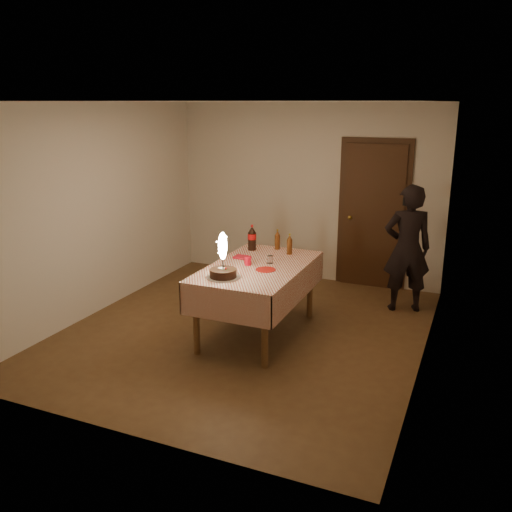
% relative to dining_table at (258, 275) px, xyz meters
% --- Properties ---
extents(ground, '(4.00, 4.50, 0.01)m').
position_rel_dining_table_xyz_m(ground, '(-0.16, 0.00, -0.72)').
color(ground, brown).
rests_on(ground, ground).
extents(room_shell, '(4.04, 4.54, 2.62)m').
position_rel_dining_table_xyz_m(room_shell, '(-0.13, 0.08, 0.94)').
color(room_shell, beige).
rests_on(room_shell, ground).
extents(dining_table, '(1.02, 1.72, 0.83)m').
position_rel_dining_table_xyz_m(dining_table, '(0.00, 0.00, 0.00)').
color(dining_table, brown).
rests_on(dining_table, ground).
extents(birthday_cake, '(0.35, 0.35, 0.49)m').
position_rel_dining_table_xyz_m(birthday_cake, '(-0.17, -0.54, 0.23)').
color(birthday_cake, white).
rests_on(birthday_cake, dining_table).
extents(red_plate, '(0.22, 0.22, 0.01)m').
position_rel_dining_table_xyz_m(red_plate, '(0.15, -0.12, 0.11)').
color(red_plate, '#AE110C').
rests_on(red_plate, dining_table).
extents(red_cup, '(0.08, 0.08, 0.10)m').
position_rel_dining_table_xyz_m(red_cup, '(-0.11, -0.03, 0.16)').
color(red_cup, red).
rests_on(red_cup, dining_table).
extents(clear_cup, '(0.07, 0.07, 0.09)m').
position_rel_dining_table_xyz_m(clear_cup, '(0.09, 0.14, 0.15)').
color(clear_cup, silver).
rests_on(clear_cup, dining_table).
extents(napkin_stack, '(0.15, 0.15, 0.02)m').
position_rel_dining_table_xyz_m(napkin_stack, '(-0.31, 0.21, 0.12)').
color(napkin_stack, '#B01422').
rests_on(napkin_stack, dining_table).
extents(cola_bottle, '(0.10, 0.10, 0.32)m').
position_rel_dining_table_xyz_m(cola_bottle, '(-0.33, 0.59, 0.26)').
color(cola_bottle, black).
rests_on(cola_bottle, dining_table).
extents(amber_bottle_left, '(0.06, 0.06, 0.25)m').
position_rel_dining_table_xyz_m(amber_bottle_left, '(-0.05, 0.74, 0.23)').
color(amber_bottle_left, '#572B0F').
rests_on(amber_bottle_left, dining_table).
extents(amber_bottle_right, '(0.06, 0.06, 0.25)m').
position_rel_dining_table_xyz_m(amber_bottle_right, '(0.17, 0.59, 0.23)').
color(amber_bottle_right, '#572B0F').
rests_on(amber_bottle_right, dining_table).
extents(photographer, '(0.69, 0.57, 1.63)m').
position_rel_dining_table_xyz_m(photographer, '(1.44, 1.45, 0.10)').
color(photographer, black).
rests_on(photographer, ground).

